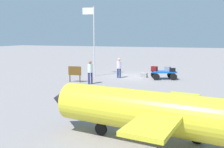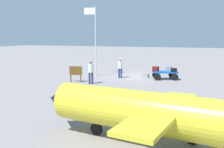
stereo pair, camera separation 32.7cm
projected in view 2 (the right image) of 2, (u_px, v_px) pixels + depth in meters
ground_plane at (135, 77)px, 21.83m from camera, size 120.00×120.00×0.00m
luggage_cart at (165, 74)px, 20.42m from camera, size 2.19×1.78×0.64m
suitcase_olive at (156, 69)px, 20.50m from camera, size 0.53×0.44×0.38m
suitcase_maroon at (169, 69)px, 20.81m from camera, size 0.52×0.40×0.32m
suitcase_grey at (174, 70)px, 20.03m from camera, size 0.48×0.32×0.30m
suitcase_dark at (145, 75)px, 21.39m from camera, size 0.58×0.41×0.35m
worker_lead at (91, 70)px, 18.35m from camera, size 0.50×0.50×1.68m
worker_trailing at (120, 66)px, 20.98m from camera, size 0.40×0.40×1.64m
airplane_near at (154, 113)px, 7.79m from camera, size 8.24×4.94×2.94m
flagpole at (94, 35)px, 21.63m from camera, size 1.07×0.10×5.89m
signboard at (76, 72)px, 19.15m from camera, size 0.98×0.21×1.19m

